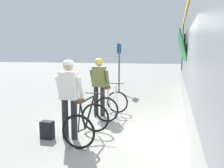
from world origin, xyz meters
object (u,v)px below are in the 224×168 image
Objects in this scene: bicycle_far_white at (112,104)px; backpack_on_platform at (47,130)px; water_bottle_near_the_bikes at (116,114)px; platform_sign_post at (119,60)px; cyclist_far_in_olive at (99,82)px; bicycle_near_black at (87,122)px; cyclist_near_in_white at (69,92)px.

bicycle_far_white is 2.75× the size of backpack_on_platform.
bicycle_far_white is at bearing 165.83° from water_bottle_near_the_bikes.
water_bottle_near_the_bikes is 4.68m from platform_sign_post.
platform_sign_post is at bearing 88.08° from backpack_on_platform.
cyclist_far_in_olive reaches higher than bicycle_near_black.
water_bottle_near_the_bikes is (0.57, 1.85, -0.94)m from cyclist_near_in_white.
platform_sign_post is (0.04, 6.32, 1.42)m from backpack_on_platform.
bicycle_near_black is at bearing -78.19° from cyclist_far_in_olive.
platform_sign_post reaches higher than bicycle_far_white.
cyclist_far_in_olive is 4.40× the size of backpack_on_platform.
bicycle_far_white is at bearing 89.01° from bicycle_near_black.
cyclist_near_in_white is 4.40× the size of backpack_on_platform.
platform_sign_post is (-0.44, 6.17, 0.57)m from cyclist_near_in_white.
platform_sign_post reaches higher than bicycle_near_black.
cyclist_far_in_olive is at bearing 168.11° from water_bottle_near_the_bikes.
bicycle_near_black is 1.84m from water_bottle_near_the_bikes.
bicycle_far_white reaches higher than water_bottle_near_the_bikes.
cyclist_far_in_olive is at bearing 168.78° from bicycle_far_white.
water_bottle_near_the_bikes is 0.09× the size of platform_sign_post.
platform_sign_post is (-0.45, 4.19, 0.57)m from cyclist_far_in_olive.
backpack_on_platform is 2.27m from water_bottle_near_the_bikes.
cyclist_far_in_olive is 0.73× the size of platform_sign_post.
cyclist_near_in_white reaches higher than backpack_on_platform.
platform_sign_post is (-0.88, 4.28, 1.22)m from bicycle_far_white.
bicycle_far_white is 0.46× the size of platform_sign_post.
cyclist_far_in_olive is 0.79m from bicycle_far_white.
backpack_on_platform is 1.80× the size of water_bottle_near_the_bikes.
platform_sign_post is (-0.85, 6.13, 1.22)m from bicycle_near_black.
cyclist_near_in_white is at bearing -103.15° from bicycle_far_white.
cyclist_near_in_white is 1.60× the size of bicycle_far_white.
cyclist_near_in_white is 7.94× the size of water_bottle_near_the_bikes.
cyclist_near_in_white reaches higher than bicycle_near_black.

